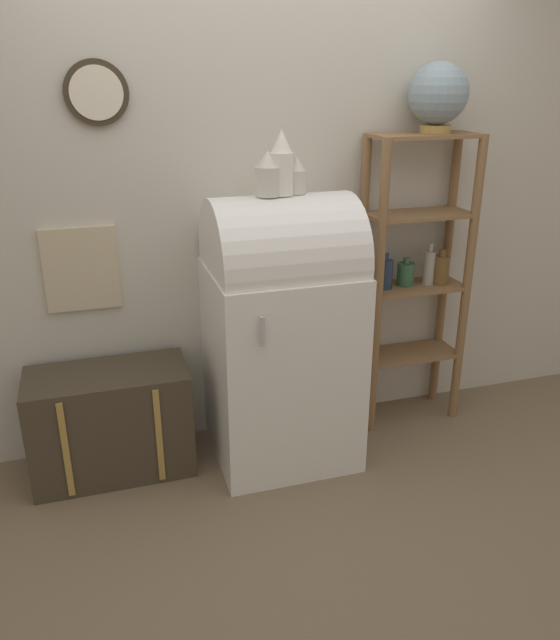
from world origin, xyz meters
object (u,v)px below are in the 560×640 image
object	(u,v)px
refrigerator	(282,328)
vase_right	(297,177)
vase_left	(268,175)
suitcase_trunk	(111,422)
vase_center	(281,165)
globe	(438,95)

from	to	relation	value
refrigerator	vase_right	xyz separation A→B (m)	(0.08, 0.01, 0.75)
refrigerator	vase_left	bearing A→B (deg)	-173.36
vase_right	suitcase_trunk	bearing A→B (deg)	175.68
refrigerator	suitcase_trunk	world-z (taller)	refrigerator
vase_left	vase_center	size ratio (longest dim) A/B	0.69
refrigerator	vase_left	xyz separation A→B (m)	(-0.07, -0.01, 0.77)
suitcase_trunk	vase_center	distance (m)	1.54
refrigerator	suitcase_trunk	xyz separation A→B (m)	(-0.88, 0.09, -0.44)
suitcase_trunk	vase_right	world-z (taller)	vase_right
refrigerator	vase_center	size ratio (longest dim) A/B	4.69
vase_center	vase_right	size ratio (longest dim) A/B	1.78
vase_left	vase_center	world-z (taller)	vase_center
vase_center	vase_left	bearing A→B (deg)	-171.17
suitcase_trunk	refrigerator	bearing A→B (deg)	-5.63
refrigerator	vase_right	world-z (taller)	vase_right
suitcase_trunk	vase_right	size ratio (longest dim) A/B	4.72
vase_center	refrigerator	bearing A→B (deg)	-26.99
globe	vase_right	size ratio (longest dim) A/B	2.07
vase_center	globe	bearing A→B (deg)	10.70
globe	vase_left	size ratio (longest dim) A/B	1.68
suitcase_trunk	globe	xyz separation A→B (m)	(1.76, 0.08, 1.55)
vase_right	vase_left	bearing A→B (deg)	-171.46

